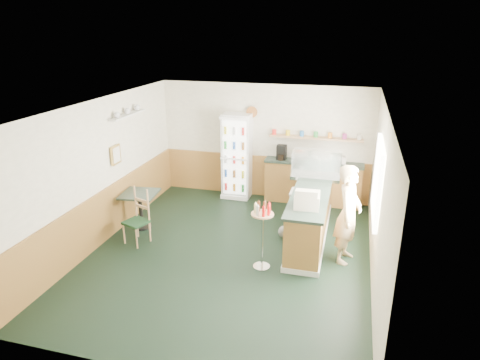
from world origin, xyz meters
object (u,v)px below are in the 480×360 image
(drinks_fridge, at_px, (237,156))
(display_case, at_px, (316,165))
(cash_register, at_px, (307,200))
(cafe_table, at_px, (140,203))
(condiment_stand, at_px, (262,226))
(cafe_chair, at_px, (138,214))
(shopkeeper, at_px, (348,214))

(drinks_fridge, xyz_separation_m, display_case, (1.96, -1.04, 0.27))
(display_case, distance_m, cash_register, 1.54)
(display_case, height_order, cafe_table, display_case)
(condiment_stand, height_order, cafe_chair, condiment_stand)
(cash_register, distance_m, cafe_table, 3.47)
(display_case, xyz_separation_m, shopkeeper, (0.70, -1.39, -0.40))
(drinks_fridge, bearing_deg, display_case, -27.90)
(shopkeeper, xyz_separation_m, condiment_stand, (-1.37, -0.63, -0.10))
(drinks_fridge, distance_m, display_case, 2.24)
(cafe_chair, bearing_deg, condiment_stand, 11.16)
(cafe_chair, bearing_deg, display_case, 46.85)
(drinks_fridge, bearing_deg, shopkeeper, -42.33)
(cafe_table, distance_m, cafe_chair, 0.59)
(shopkeeper, distance_m, cafe_chair, 3.89)
(drinks_fridge, height_order, condiment_stand, drinks_fridge)
(drinks_fridge, xyz_separation_m, shopkeeper, (2.66, -2.42, -0.13))
(drinks_fridge, height_order, cafe_chair, drinks_fridge)
(cash_register, xyz_separation_m, shopkeeper, (0.70, 0.14, -0.25))
(shopkeeper, bearing_deg, cafe_chair, 106.19)
(cash_register, height_order, cafe_chair, cash_register)
(display_case, height_order, condiment_stand, display_case)
(cash_register, distance_m, shopkeeper, 0.76)
(cafe_table, bearing_deg, drinks_fridge, 56.51)
(shopkeeper, relative_size, cafe_table, 2.33)
(cafe_table, bearing_deg, cafe_chair, -66.66)
(display_case, xyz_separation_m, condiment_stand, (-0.67, -2.02, -0.51))
(drinks_fridge, height_order, display_case, drinks_fridge)
(cash_register, bearing_deg, cafe_chair, 179.63)
(shopkeeper, height_order, condiment_stand, shopkeeper)
(drinks_fridge, height_order, shopkeeper, drinks_fridge)
(cafe_table, bearing_deg, display_case, 18.46)
(drinks_fridge, distance_m, condiment_stand, 3.33)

